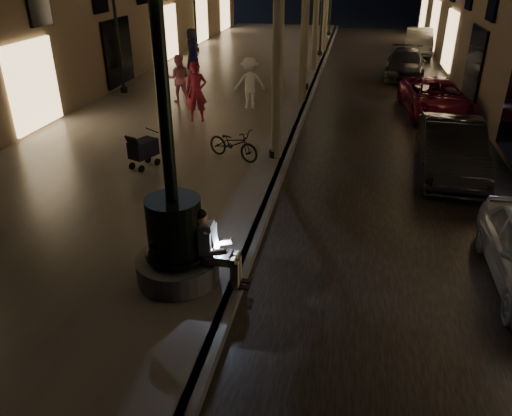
% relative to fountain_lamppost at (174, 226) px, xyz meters
% --- Properties ---
extents(ground, '(120.00, 120.00, 0.00)m').
position_rel_fountain_lamppost_xyz_m(ground, '(1.00, 13.00, -1.21)').
color(ground, black).
rests_on(ground, ground).
extents(cobble_lane, '(6.00, 45.00, 0.02)m').
position_rel_fountain_lamppost_xyz_m(cobble_lane, '(4.00, 13.00, -1.20)').
color(cobble_lane, black).
rests_on(cobble_lane, ground).
extents(promenade, '(8.00, 45.00, 0.20)m').
position_rel_fountain_lamppost_xyz_m(promenade, '(-3.00, 13.00, -1.11)').
color(promenade, '#6A645D').
rests_on(promenade, ground).
extents(curb_strip, '(0.25, 45.00, 0.20)m').
position_rel_fountain_lamppost_xyz_m(curb_strip, '(1.00, 13.00, -1.11)').
color(curb_strip, '#59595B').
rests_on(curb_strip, ground).
extents(fountain_lamppost, '(1.40, 1.40, 5.21)m').
position_rel_fountain_lamppost_xyz_m(fountain_lamppost, '(0.00, 0.00, 0.00)').
color(fountain_lamppost, '#59595B').
rests_on(fountain_lamppost, promenade).
extents(seated_man_laptop, '(0.99, 0.34, 1.36)m').
position_rel_fountain_lamppost_xyz_m(seated_man_laptop, '(0.61, 0.00, -0.29)').
color(seated_man_laptop, gray).
rests_on(seated_man_laptop, promenade).
extents(lamp_curb_a, '(0.36, 0.36, 4.81)m').
position_rel_fountain_lamppost_xyz_m(lamp_curb_a, '(0.70, 6.00, 2.02)').
color(lamp_curb_a, black).
rests_on(lamp_curb_a, promenade).
extents(lamp_curb_b, '(0.36, 0.36, 4.81)m').
position_rel_fountain_lamppost_xyz_m(lamp_curb_b, '(0.70, 14.00, 2.02)').
color(lamp_curb_b, black).
rests_on(lamp_curb_b, promenade).
extents(lamp_left_b, '(0.36, 0.36, 4.81)m').
position_rel_fountain_lamppost_xyz_m(lamp_left_b, '(-6.40, 12.00, 2.02)').
color(lamp_left_b, black).
rests_on(lamp_left_b, promenade).
extents(stroller, '(0.68, 1.01, 1.04)m').
position_rel_fountain_lamppost_xyz_m(stroller, '(-2.49, 4.59, -0.49)').
color(stroller, black).
rests_on(stroller, promenade).
extents(car_second, '(1.66, 4.28, 1.39)m').
position_rel_fountain_lamppost_xyz_m(car_second, '(5.29, 6.16, -0.52)').
color(car_second, black).
rests_on(car_second, ground).
extents(car_third, '(2.47, 4.60, 1.23)m').
position_rel_fountain_lamppost_xyz_m(car_third, '(5.60, 11.82, -0.60)').
color(car_third, maroon).
rests_on(car_third, ground).
extents(car_rear, '(2.10, 4.37, 1.23)m').
position_rel_fountain_lamppost_xyz_m(car_rear, '(5.00, 18.13, -0.60)').
color(car_rear, '#333237').
rests_on(car_rear, ground).
extents(car_fifth, '(1.88, 4.44, 1.43)m').
position_rel_fountain_lamppost_xyz_m(car_fifth, '(6.20, 24.63, -0.50)').
color(car_fifth, '#ADAEA9').
rests_on(car_fifth, ground).
extents(pedestrian_red, '(0.80, 0.63, 1.92)m').
position_rel_fountain_lamppost_xyz_m(pedestrian_red, '(-2.35, 8.85, -0.05)').
color(pedestrian_red, '#C22640').
rests_on(pedestrian_red, promenade).
extents(pedestrian_pink, '(0.98, 0.84, 1.72)m').
position_rel_fountain_lamppost_xyz_m(pedestrian_pink, '(-3.72, 11.10, -0.15)').
color(pedestrian_pink, pink).
rests_on(pedestrian_pink, promenade).
extents(pedestrian_white, '(1.32, 1.04, 1.80)m').
position_rel_fountain_lamppost_xyz_m(pedestrian_white, '(-0.95, 10.71, -0.11)').
color(pedestrian_white, white).
rests_on(pedestrian_white, promenade).
extents(pedestrian_blue, '(0.77, 1.09, 1.72)m').
position_rel_fountain_lamppost_xyz_m(pedestrian_blue, '(-4.50, 15.44, -0.15)').
color(pedestrian_blue, '#2A2F9C').
rests_on(pedestrian_blue, promenade).
extents(pedestrian_dark, '(0.74, 1.03, 1.95)m').
position_rel_fountain_lamppost_xyz_m(pedestrian_dark, '(-4.92, 16.59, -0.04)').
color(pedestrian_dark, '#35353A').
rests_on(pedestrian_dark, promenade).
extents(bicycle, '(1.69, 1.17, 0.84)m').
position_rel_fountain_lamppost_xyz_m(bicycle, '(-0.37, 5.68, -0.59)').
color(bicycle, black).
rests_on(bicycle, promenade).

